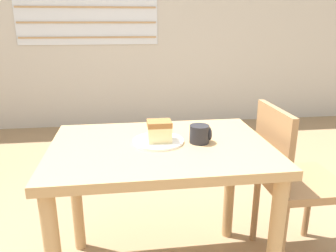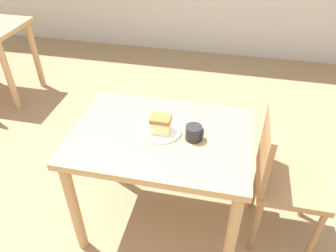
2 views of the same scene
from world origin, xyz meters
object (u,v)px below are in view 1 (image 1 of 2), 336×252
(plate, at_px, (158,141))
(coffee_mug, at_px, (200,134))
(cake_slice, at_px, (159,131))
(dining_table_near, at_px, (161,168))
(chair_near_window, at_px, (291,178))

(plate, xyz_separation_m, coffee_mug, (0.19, -0.03, 0.03))
(plate, height_order, coffee_mug, coffee_mug)
(cake_slice, height_order, coffee_mug, cake_slice)
(dining_table_near, height_order, plate, plate)
(dining_table_near, distance_m, cake_slice, 0.18)
(coffee_mug, bearing_deg, chair_near_window, 7.34)
(chair_near_window, height_order, plate, chair_near_window)
(dining_table_near, height_order, coffee_mug, coffee_mug)
(chair_near_window, bearing_deg, coffee_mug, 97.34)
(chair_near_window, distance_m, coffee_mug, 0.58)
(cake_slice, relative_size, coffee_mug, 1.10)
(chair_near_window, bearing_deg, cake_slice, 94.26)
(dining_table_near, distance_m, plate, 0.13)
(coffee_mug, bearing_deg, cake_slice, 175.71)
(dining_table_near, bearing_deg, cake_slice, 105.13)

